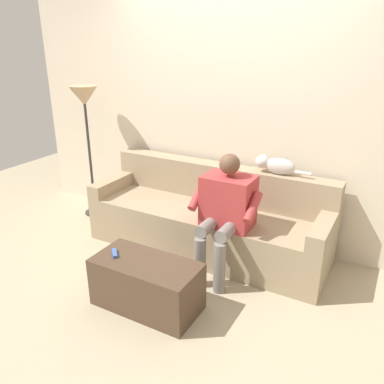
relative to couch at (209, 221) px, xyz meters
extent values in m
plane|color=tan|center=(0.00, 0.74, -0.30)|extent=(8.00, 8.00, 0.00)
cube|color=beige|center=(0.00, -0.43, 0.91)|extent=(4.90, 0.06, 2.42)
cube|color=#9E896B|center=(0.00, 0.14, -0.07)|extent=(2.06, 0.56, 0.45)
cube|color=#9E896B|center=(0.00, -0.24, 0.11)|extent=(2.35, 0.19, 0.81)
cube|color=#9E896B|center=(-1.10, 0.14, -0.01)|extent=(0.15, 0.56, 0.59)
cube|color=#9E896B|center=(1.10, 0.14, -0.01)|extent=(0.15, 0.56, 0.59)
cube|color=#4C3828|center=(0.00, 1.07, -0.10)|extent=(0.83, 0.41, 0.40)
cube|color=#B23838|center=(-0.32, 0.27, 0.38)|extent=(0.43, 0.30, 0.45)
sphere|color=brown|center=(-0.32, 0.27, 0.71)|extent=(0.18, 0.18, 0.18)
cylinder|color=gray|center=(-0.41, 0.45, 0.20)|extent=(0.11, 0.34, 0.11)
cylinder|color=gray|center=(-0.23, 0.45, 0.20)|extent=(0.11, 0.34, 0.11)
cylinder|color=gray|center=(-0.41, 0.62, -0.07)|extent=(0.10, 0.10, 0.45)
cylinder|color=gray|center=(-0.23, 0.62, -0.07)|extent=(0.10, 0.10, 0.45)
cylinder|color=#B23838|center=(-0.58, 0.35, 0.40)|extent=(0.08, 0.27, 0.22)
cylinder|color=#B23838|center=(-0.07, 0.35, 0.40)|extent=(0.08, 0.27, 0.22)
ellipsoid|color=silver|center=(-0.60, -0.24, 0.59)|extent=(0.28, 0.11, 0.15)
sphere|color=silver|center=(-0.43, -0.24, 0.61)|extent=(0.13, 0.13, 0.13)
cone|color=silver|center=(-0.44, -0.27, 0.66)|extent=(0.05, 0.05, 0.04)
cone|color=silver|center=(-0.44, -0.21, 0.66)|extent=(0.05, 0.05, 0.04)
cylinder|color=silver|center=(-0.80, -0.24, 0.56)|extent=(0.18, 0.03, 0.03)
cube|color=#3860B7|center=(0.28, 1.09, 0.11)|extent=(0.11, 0.11, 0.02)
cylinder|color=#2D2D2D|center=(1.58, -0.08, -0.29)|extent=(0.24, 0.24, 0.02)
cylinder|color=#333333|center=(1.58, -0.08, 0.39)|extent=(0.03, 0.03, 1.37)
cone|color=tan|center=(1.58, -0.08, 1.10)|extent=(0.31, 0.31, 0.21)
camera|label=1|loc=(-1.56, 3.15, 1.69)|focal=36.82mm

